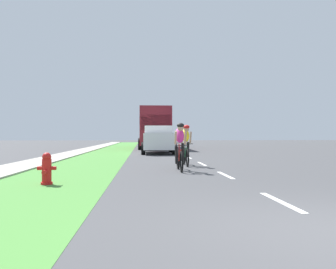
# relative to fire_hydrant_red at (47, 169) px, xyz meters

# --- Properties ---
(ground_plane) EXTENTS (120.00, 120.00, 0.00)m
(ground_plane) POSITION_rel_fire_hydrant_red_xyz_m (4.72, 15.55, -0.37)
(ground_plane) COLOR #424244
(grass_verge) EXTENTS (2.99, 70.00, 0.01)m
(grass_verge) POSITION_rel_fire_hydrant_red_xyz_m (0.00, 15.55, -0.37)
(grass_verge) COLOR #478438
(grass_verge) RESTS_ON ground_plane
(sidewalk_concrete) EXTENTS (1.55, 70.00, 0.10)m
(sidewalk_concrete) POSITION_rel_fire_hydrant_red_xyz_m (-2.27, 15.55, -0.37)
(sidewalk_concrete) COLOR #9E998E
(sidewalk_concrete) RESTS_ON ground_plane
(lane_markings_center) EXTENTS (0.12, 53.80, 0.01)m
(lane_markings_center) POSITION_rel_fire_hydrant_red_xyz_m (4.72, 19.55, -0.37)
(lane_markings_center) COLOR white
(lane_markings_center) RESTS_ON ground_plane
(fire_hydrant_red) EXTENTS (0.44, 0.38, 0.76)m
(fire_hydrant_red) POSITION_rel_fire_hydrant_red_xyz_m (0.00, 0.00, 0.00)
(fire_hydrant_red) COLOR red
(fire_hydrant_red) RESTS_ON ground_plane
(cyclist_lead) EXTENTS (0.42, 1.72, 1.58)m
(cyclist_lead) POSITION_rel_fire_hydrant_red_xyz_m (3.51, 2.86, 0.44)
(cyclist_lead) COLOR black
(cyclist_lead) RESTS_ON ground_plane
(cyclist_trailing) EXTENTS (0.42, 1.72, 1.58)m
(cyclist_trailing) POSITION_rel_fire_hydrant_red_xyz_m (3.95, 4.77, 0.44)
(cyclist_trailing) COLOR black
(cyclist_trailing) RESTS_ON ground_plane
(suv_white) EXTENTS (2.15, 4.70, 1.79)m
(suv_white) POSITION_rel_fire_hydrant_red_xyz_m (3.26, 13.78, 0.58)
(suv_white) COLOR silver
(suv_white) RESTS_ON ground_plane
(bus_maroon) EXTENTS (2.78, 11.60, 3.48)m
(bus_maroon) POSITION_rel_fire_hydrant_red_xyz_m (3.27, 23.21, 1.61)
(bus_maroon) COLOR maroon
(bus_maroon) RESTS_ON ground_plane
(sedan_silver) EXTENTS (1.98, 4.30, 1.52)m
(sedan_silver) POSITION_rel_fire_hydrant_red_xyz_m (5.88, 40.96, 0.40)
(sedan_silver) COLOR #A5A8AD
(sedan_silver) RESTS_ON ground_plane
(pickup_black) EXTENTS (2.22, 5.10, 1.64)m
(pickup_black) POSITION_rel_fire_hydrant_red_xyz_m (6.50, 50.48, 0.46)
(pickup_black) COLOR black
(pickup_black) RESTS_ON ground_plane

